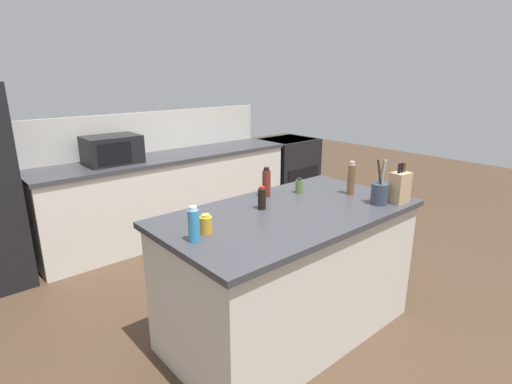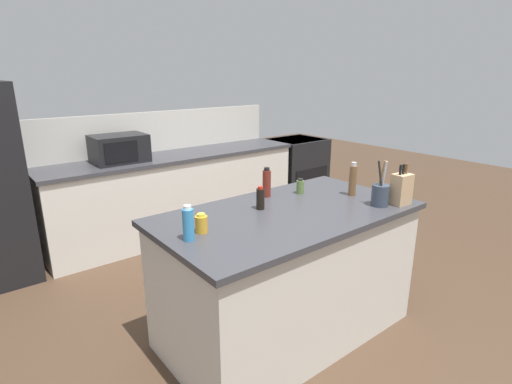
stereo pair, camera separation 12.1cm
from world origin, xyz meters
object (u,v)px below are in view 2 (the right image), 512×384
(dish_soap_bottle, at_px, (188,224))
(microwave, at_px, (119,149))
(spice_jar_oregano, at_px, (300,187))
(soy_sauce_bottle, at_px, (260,198))
(knife_block, at_px, (401,189))
(utensil_crock, at_px, (380,194))
(pepper_grinder, at_px, (353,180))
(vinegar_bottle, at_px, (267,183))
(range_oven, at_px, (296,170))
(honey_jar, at_px, (201,224))

(dish_soap_bottle, bearing_deg, microwave, 78.85)
(microwave, height_order, spice_jar_oregano, microwave)
(microwave, relative_size, soy_sauce_bottle, 3.33)
(microwave, bearing_deg, knife_block, -68.01)
(knife_block, height_order, utensil_crock, utensil_crock)
(dish_soap_bottle, height_order, spice_jar_oregano, dish_soap_bottle)
(utensil_crock, xyz_separation_m, spice_jar_oregano, (-0.23, 0.55, -0.03))
(knife_block, bearing_deg, pepper_grinder, 110.94)
(spice_jar_oregano, xyz_separation_m, vinegar_bottle, (-0.25, 0.10, 0.05))
(microwave, xyz_separation_m, pepper_grinder, (0.95, -2.24, -0.02))
(utensil_crock, bearing_deg, vinegar_bottle, 126.55)
(microwave, xyz_separation_m, dish_soap_bottle, (-0.44, -2.21, -0.05))
(range_oven, distance_m, spice_jar_oregano, 2.75)
(utensil_crock, relative_size, spice_jar_oregano, 2.72)
(microwave, relative_size, honey_jar, 4.64)
(range_oven, bearing_deg, spice_jar_oregano, -133.51)
(honey_jar, height_order, pepper_grinder, pepper_grinder)
(knife_block, height_order, honey_jar, knife_block)
(utensil_crock, height_order, honey_jar, utensil_crock)
(soy_sauce_bottle, xyz_separation_m, spice_jar_oregano, (0.47, 0.09, -0.02))
(knife_block, xyz_separation_m, dish_soap_bottle, (-1.48, 0.38, -0.02))
(utensil_crock, distance_m, soy_sauce_bottle, 0.84)
(vinegar_bottle, bearing_deg, range_oven, 41.36)
(range_oven, bearing_deg, vinegar_bottle, -138.64)
(pepper_grinder, bearing_deg, dish_soap_bottle, 178.90)
(range_oven, height_order, utensil_crock, utensil_crock)
(spice_jar_oregano, bearing_deg, soy_sauce_bottle, -168.92)
(knife_block, xyz_separation_m, pepper_grinder, (-0.09, 0.35, 0.01))
(pepper_grinder, xyz_separation_m, spice_jar_oregano, (-0.28, 0.28, -0.07))
(dish_soap_bottle, relative_size, vinegar_bottle, 0.91)
(honey_jar, bearing_deg, dish_soap_bottle, -154.86)
(pepper_grinder, bearing_deg, knife_block, -74.91)
(soy_sauce_bottle, bearing_deg, dish_soap_bottle, -166.10)
(microwave, bearing_deg, utensil_crock, -70.15)
(spice_jar_oregano, bearing_deg, pepper_grinder, -45.14)
(range_oven, distance_m, knife_block, 3.04)
(microwave, relative_size, pepper_grinder, 2.09)
(soy_sauce_bottle, relative_size, spice_jar_oregano, 1.36)
(utensil_crock, distance_m, honey_jar, 1.28)
(knife_block, relative_size, honey_jar, 2.52)
(microwave, relative_size, dish_soap_bottle, 2.61)
(soy_sauce_bottle, bearing_deg, vinegar_bottle, 41.62)
(dish_soap_bottle, distance_m, vinegar_bottle, 0.93)
(range_oven, bearing_deg, pepper_grinder, -125.32)
(microwave, bearing_deg, soy_sauce_bottle, -84.25)
(microwave, distance_m, pepper_grinder, 2.43)
(range_oven, relative_size, soy_sauce_bottle, 5.74)
(range_oven, bearing_deg, microwave, 180.00)
(range_oven, xyz_separation_m, honey_jar, (-2.86, -2.16, 0.53))
(honey_jar, distance_m, dish_soap_bottle, 0.13)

